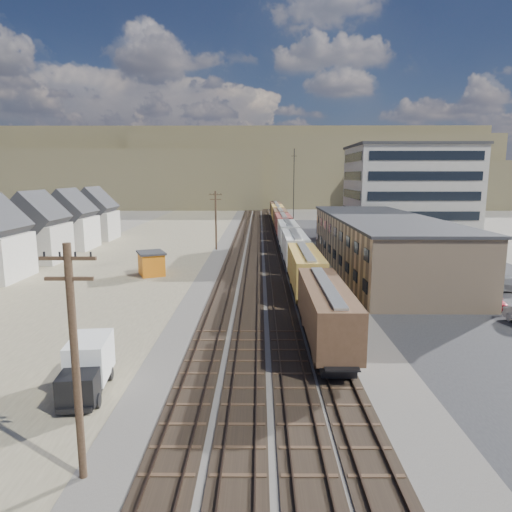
{
  "coord_description": "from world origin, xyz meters",
  "views": [
    {
      "loc": [
        -1.12,
        -35.2,
        12.53
      ],
      "look_at": [
        -1.51,
        18.87,
        3.0
      ],
      "focal_mm": 32.0,
      "sensor_mm": 36.0,
      "label": 1
    }
  ],
  "objects_px": {
    "maintenance_shed": "(151,263)",
    "parked_car_blue": "(415,250)",
    "parked_car_red": "(491,300)",
    "utility_pole_south": "(75,359)",
    "utility_pole_north": "(216,219)",
    "box_truck": "(87,367)",
    "freight_train": "(285,228)"
  },
  "relations": [
    {
      "from": "utility_pole_north",
      "to": "utility_pole_south",
      "type": "bearing_deg",
      "value": -90.0
    },
    {
      "from": "maintenance_shed",
      "to": "parked_car_blue",
      "type": "xyz_separation_m",
      "value": [
        39.04,
        16.28,
        -0.84
      ]
    },
    {
      "from": "utility_pole_south",
      "to": "maintenance_shed",
      "type": "distance_m",
      "value": 40.46
    },
    {
      "from": "freight_train",
      "to": "box_truck",
      "type": "distance_m",
      "value": 62.38
    },
    {
      "from": "utility_pole_south",
      "to": "utility_pole_north",
      "type": "bearing_deg",
      "value": 90.0
    },
    {
      "from": "box_truck",
      "to": "maintenance_shed",
      "type": "distance_m",
      "value": 32.19
    },
    {
      "from": "parked_car_blue",
      "to": "parked_car_red",
      "type": "bearing_deg",
      "value": -112.25
    },
    {
      "from": "maintenance_shed",
      "to": "parked_car_red",
      "type": "bearing_deg",
      "value": -21.57
    },
    {
      "from": "parked_car_red",
      "to": "parked_car_blue",
      "type": "distance_m",
      "value": 30.7
    },
    {
      "from": "parked_car_red",
      "to": "utility_pole_north",
      "type": "bearing_deg",
      "value": 136.65
    },
    {
      "from": "utility_pole_north",
      "to": "parked_car_red",
      "type": "bearing_deg",
      "value": -49.23
    },
    {
      "from": "freight_train",
      "to": "maintenance_shed",
      "type": "bearing_deg",
      "value": -123.19
    },
    {
      "from": "box_truck",
      "to": "maintenance_shed",
      "type": "bearing_deg",
      "value": 96.65
    },
    {
      "from": "utility_pole_north",
      "to": "parked_car_red",
      "type": "relative_size",
      "value": 2.23
    },
    {
      "from": "maintenance_shed",
      "to": "utility_pole_south",
      "type": "bearing_deg",
      "value": -80.88
    },
    {
      "from": "utility_pole_south",
      "to": "maintenance_shed",
      "type": "height_order",
      "value": "utility_pole_south"
    },
    {
      "from": "parked_car_red",
      "to": "parked_car_blue",
      "type": "bearing_deg",
      "value": 90.46
    },
    {
      "from": "utility_pole_north",
      "to": "box_truck",
      "type": "xyz_separation_m",
      "value": [
        -2.66,
        -52.2,
        -3.77
      ]
    },
    {
      "from": "utility_pole_north",
      "to": "box_truck",
      "type": "bearing_deg",
      "value": -92.92
    },
    {
      "from": "utility_pole_south",
      "to": "parked_car_blue",
      "type": "distance_m",
      "value": 65.03
    },
    {
      "from": "box_truck",
      "to": "maintenance_shed",
      "type": "relative_size",
      "value": 1.16
    },
    {
      "from": "freight_train",
      "to": "maintenance_shed",
      "type": "height_order",
      "value": "freight_train"
    },
    {
      "from": "freight_train",
      "to": "maintenance_shed",
      "type": "xyz_separation_m",
      "value": [
        -18.69,
        -28.57,
        -1.24
      ]
    },
    {
      "from": "freight_train",
      "to": "box_truck",
      "type": "bearing_deg",
      "value": -103.88
    },
    {
      "from": "utility_pole_north",
      "to": "parked_car_blue",
      "type": "relative_size",
      "value": 1.96
    },
    {
      "from": "utility_pole_south",
      "to": "parked_car_blue",
      "type": "bearing_deg",
      "value": 59.78
    },
    {
      "from": "freight_train",
      "to": "maintenance_shed",
      "type": "distance_m",
      "value": 34.16
    },
    {
      "from": "utility_pole_north",
      "to": "box_truck",
      "type": "relative_size",
      "value": 1.71
    },
    {
      "from": "maintenance_shed",
      "to": "box_truck",
      "type": "bearing_deg",
      "value": -83.35
    },
    {
      "from": "utility_pole_south",
      "to": "maintenance_shed",
      "type": "bearing_deg",
      "value": 99.12
    },
    {
      "from": "freight_train",
      "to": "parked_car_red",
      "type": "height_order",
      "value": "freight_train"
    },
    {
      "from": "freight_train",
      "to": "utility_pole_south",
      "type": "height_order",
      "value": "utility_pole_south"
    }
  ]
}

